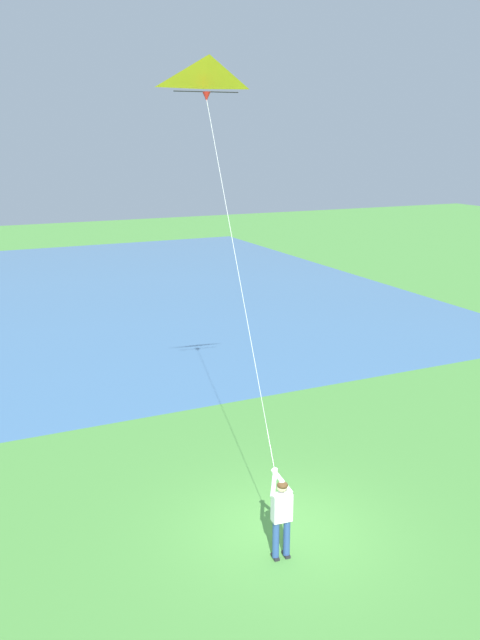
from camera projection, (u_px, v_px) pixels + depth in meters
name	position (u px, v px, depth m)	size (l,w,h in m)	color
ground_plane	(284.00, 529.00, 14.61)	(120.00, 120.00, 0.00)	#4C8E3D
person_kite_flyer	(281.00, 512.00, 13.36)	(0.62, 0.52, 1.83)	#232328
flying_kite	(210.00, 80.00, 15.35)	(4.68, 1.74, 8.37)	yellow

